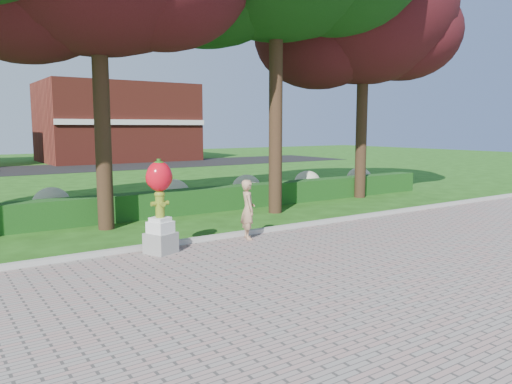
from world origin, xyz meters
TOP-DOWN VIEW (x-y plane):
  - ground at (0.00, 0.00)m, footprint 100.00×100.00m
  - walkway at (0.00, -4.00)m, footprint 40.00×14.00m
  - curb at (0.00, 3.00)m, footprint 40.00×0.18m
  - lawn_hedge at (0.00, 7.00)m, footprint 24.00×0.70m
  - hydrangea_row at (0.57, 8.00)m, footprint 20.10×1.10m
  - street at (0.00, 28.00)m, footprint 50.00×8.00m
  - building_right at (8.00, 34.00)m, footprint 12.00×8.00m
  - tree_far_right at (8.40, 6.58)m, footprint 7.88×6.72m
  - hydrant_sculpture at (-1.89, 2.50)m, footprint 0.74×0.74m
  - woman at (0.50, 2.60)m, footprint 0.51×0.63m

SIDE VIEW (x-z plane):
  - ground at x=0.00m, z-range 0.00..0.00m
  - street at x=0.00m, z-range 0.00..0.02m
  - walkway at x=0.00m, z-range 0.00..0.04m
  - curb at x=0.00m, z-range 0.00..0.15m
  - lawn_hedge at x=0.00m, z-range 0.00..0.80m
  - hydrangea_row at x=0.57m, z-range 0.06..1.04m
  - woman at x=0.50m, z-range 0.04..1.53m
  - hydrant_sculpture at x=-1.89m, z-range 0.10..2.20m
  - building_right at x=8.00m, z-range 0.00..6.40m
  - tree_far_right at x=8.40m, z-range 1.86..12.07m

